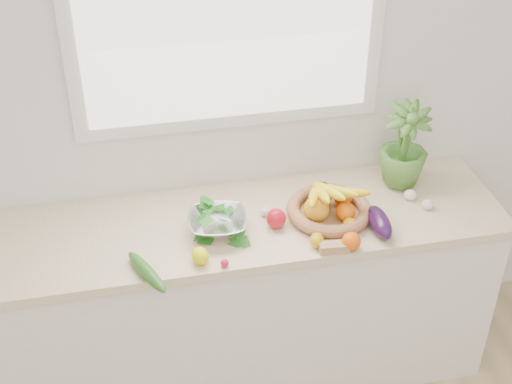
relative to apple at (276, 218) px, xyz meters
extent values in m
cube|color=white|center=(-0.12, 0.37, 0.41)|extent=(4.50, 0.02, 2.70)
cube|color=silver|center=(-0.12, 0.07, -0.51)|extent=(2.20, 0.58, 0.86)
cube|color=beige|center=(-0.12, 0.07, -0.06)|extent=(2.24, 0.62, 0.04)
cube|color=white|center=(-0.12, 0.36, 0.81)|extent=(1.30, 0.03, 1.10)
cube|color=white|center=(-0.12, 0.34, 0.81)|extent=(1.18, 0.01, 0.98)
sphere|color=#FF5608|center=(0.26, -0.21, 0.00)|extent=(0.10, 0.10, 0.08)
ellipsoid|color=yellow|center=(-0.34, -0.16, -0.01)|extent=(0.08, 0.10, 0.07)
ellipsoid|color=#CE9B0B|center=(0.13, -0.16, -0.01)|extent=(0.07, 0.08, 0.06)
ellipsoid|color=#E0A10C|center=(0.29, -0.10, -0.01)|extent=(0.08, 0.09, 0.06)
sphere|color=red|center=(0.00, 0.00, 0.00)|extent=(0.09, 0.09, 0.08)
cube|color=tan|center=(0.19, -0.21, -0.02)|extent=(0.13, 0.06, 0.04)
ellipsoid|color=white|center=(-0.03, 0.09, -0.02)|extent=(0.06, 0.06, 0.04)
ellipsoid|color=silver|center=(0.62, 0.07, -0.02)|extent=(0.07, 0.07, 0.05)
ellipsoid|color=white|center=(0.67, -0.01, -0.02)|extent=(0.07, 0.07, 0.04)
ellipsoid|color=#290E34|center=(0.41, -0.12, 0.00)|extent=(0.09, 0.21, 0.09)
ellipsoid|color=#1C591A|center=(-0.55, -0.21, -0.02)|extent=(0.16, 0.28, 0.05)
sphere|color=red|center=(-0.25, -0.21, -0.03)|extent=(0.04, 0.04, 0.03)
imported|color=#4A7F2E|center=(0.62, 0.19, 0.17)|extent=(0.26, 0.26, 0.38)
cylinder|color=tan|center=(0.24, 0.03, -0.04)|extent=(0.38, 0.38, 0.01)
torus|color=tan|center=(0.24, 0.03, -0.01)|extent=(0.45, 0.45, 0.06)
sphere|color=orange|center=(0.17, 0.00, 0.02)|extent=(0.14, 0.14, 0.11)
sphere|color=orange|center=(0.29, -0.03, 0.01)|extent=(0.10, 0.10, 0.08)
sphere|color=#FF4A08|center=(0.31, 0.07, 0.01)|extent=(0.10, 0.10, 0.08)
ellipsoid|color=black|center=(0.23, 0.10, 0.03)|extent=(0.11, 0.11, 0.11)
ellipsoid|color=yellow|center=(0.16, 0.02, 0.08)|extent=(0.12, 0.24, 0.10)
ellipsoid|color=yellow|center=(0.19, 0.02, 0.09)|extent=(0.04, 0.24, 0.10)
ellipsoid|color=yellow|center=(0.23, 0.02, 0.09)|extent=(0.11, 0.24, 0.10)
ellipsoid|color=yellow|center=(0.26, 0.02, 0.09)|extent=(0.17, 0.22, 0.10)
ellipsoid|color=yellow|center=(0.29, 0.02, 0.08)|extent=(0.22, 0.17, 0.10)
cylinder|color=white|center=(-0.24, 0.01, -0.03)|extent=(0.11, 0.11, 0.02)
imported|color=silver|center=(-0.24, 0.01, 0.01)|extent=(0.27, 0.27, 0.06)
ellipsoid|color=#1D5D17|center=(-0.24, 0.01, 0.05)|extent=(0.20, 0.20, 0.07)
camera|label=1|loc=(-0.57, -2.30, 1.76)|focal=50.00mm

